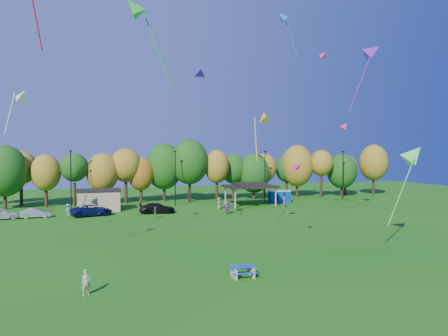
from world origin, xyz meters
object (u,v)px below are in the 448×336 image
object	(u,v)px
car_d	(157,208)
picnic_table	(243,271)
car_b	(36,213)
car_a	(1,214)
porta_potties	(279,197)
car_c	(92,210)
kite_flyer	(86,282)

from	to	relation	value
car_d	picnic_table	bearing A→B (deg)	-170.29
car_b	car_a	bearing A→B (deg)	89.27
porta_potties	car_b	size ratio (longest dim) A/B	0.97
porta_potties	car_c	size ratio (longest dim) A/B	0.68
porta_potties	car_b	xyz separation A→B (m)	(-38.22, -4.87, -0.46)
car_b	car_c	distance (m)	7.10
kite_flyer	car_a	distance (m)	34.63
car_c	car_b	bearing A→B (deg)	73.06
porta_potties	car_d	distance (m)	22.90
kite_flyer	car_d	distance (m)	33.43
kite_flyer	car_d	size ratio (longest dim) A/B	0.31
car_a	car_b	xyz separation A→B (m)	(4.08, 0.23, -0.09)
porta_potties	car_c	world-z (taller)	porta_potties
car_a	picnic_table	bearing A→B (deg)	-156.52
porta_potties	kite_flyer	world-z (taller)	porta_potties
porta_potties	car_d	bearing A→B (deg)	-165.50
car_c	porta_potties	bearing A→B (deg)	-92.48
car_a	car_b	world-z (taller)	car_a
picnic_table	car_c	bearing A→B (deg)	110.46
car_b	picnic_table	bearing A→B (deg)	-156.09
car_a	car_b	bearing A→B (deg)	-96.67
car_c	car_d	bearing A→B (deg)	-104.27
picnic_table	car_b	xyz separation A→B (m)	(-17.22, 32.59, 0.20)
car_d	car_a	bearing A→B (deg)	95.80
car_c	kite_flyer	bearing A→B (deg)	167.47
porta_potties	kite_flyer	distance (m)	49.12
car_d	porta_potties	bearing A→B (deg)	-67.90
kite_flyer	car_b	size ratio (longest dim) A/B	0.41
car_c	car_d	size ratio (longest dim) A/B	1.09
car_c	car_d	distance (m)	8.98
picnic_table	car_b	distance (m)	36.86
porta_potties	car_a	bearing A→B (deg)	-173.13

